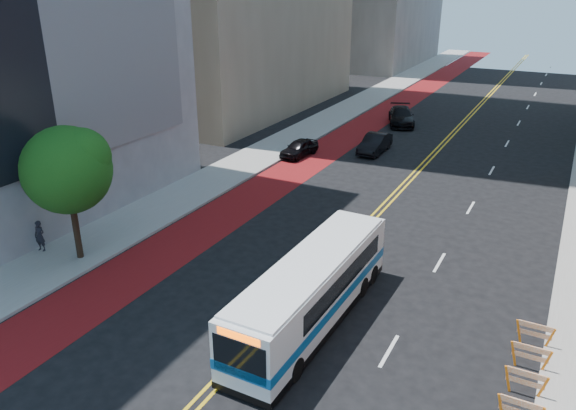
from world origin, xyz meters
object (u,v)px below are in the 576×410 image
at_px(street_tree, 68,167).
at_px(car_a, 299,148).
at_px(transit_bus, 313,289).
at_px(pedestrian, 40,236).
at_px(car_c, 401,116).
at_px(car_b, 375,143).

height_order(street_tree, car_a, street_tree).
xyz_separation_m(street_tree, transit_bus, (12.60, 0.40, -3.38)).
xyz_separation_m(transit_bus, car_a, (-10.66, 20.21, -0.87)).
relative_size(transit_bus, pedestrian, 6.61).
bearing_deg(car_c, car_b, -105.66).
xyz_separation_m(car_c, pedestrian, (-8.41, -34.62, 0.16)).
height_order(car_b, pedestrian, pedestrian).
distance_m(transit_bus, car_c, 34.43).
xyz_separation_m(street_tree, car_a, (1.94, 20.61, -4.25)).
distance_m(transit_bus, car_b, 24.61).
distance_m(car_a, car_c, 14.20).
bearing_deg(street_tree, car_c, 79.96).
relative_size(street_tree, car_c, 1.21).
bearing_deg(transit_bus, pedestrian, -176.03).
xyz_separation_m(transit_bus, car_b, (-5.72, 23.92, -0.79)).
distance_m(street_tree, car_c, 34.97).
xyz_separation_m(street_tree, car_b, (6.89, 24.32, -4.17)).
bearing_deg(street_tree, car_b, 74.19).
bearing_deg(pedestrian, car_b, 61.72).
bearing_deg(car_b, car_a, -143.17).
height_order(transit_bus, pedestrian, transit_bus).
height_order(transit_bus, car_c, transit_bus).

